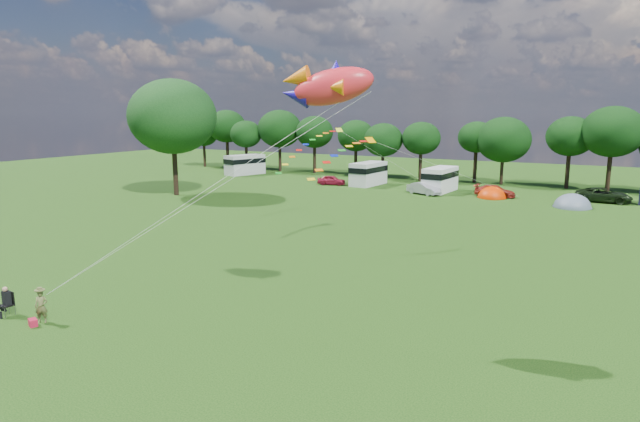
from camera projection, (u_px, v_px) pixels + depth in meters
The scene contains 18 objects.
ground_plane at pixel (236, 326), 24.21m from camera, with size 180.00×180.00×0.00m, color black.
tree_line at pixel (532, 137), 68.06m from camera, with size 102.98×10.98×10.27m.
big_tree at pixel (173, 117), 60.83m from camera, with size 10.00×10.00×13.28m.
car_a at pixel (332, 180), 70.91m from camera, with size 1.50×3.80×1.27m, color #AC1C38.
car_b at pixel (424, 189), 62.67m from camera, with size 1.47×3.94×1.39m, color #9A9CA2.
car_c at pixel (495, 191), 60.96m from camera, with size 1.84×4.38×1.31m, color #9F281C.
car_d at pixel (604, 195), 57.22m from camera, with size 2.55×5.63×1.54m, color black.
campervan_a at pixel (245, 164), 82.57m from camera, with size 4.33×6.67×3.03m.
campervan_b at pixel (368, 173), 70.62m from camera, with size 3.14×6.32×3.00m.
campervan_c at pixel (440, 179), 64.78m from camera, with size 3.03×6.19×2.94m.
tent_orange at pixel (492, 198), 60.40m from camera, with size 3.23×3.54×2.53m.
tent_greyblue at pixel (572, 207), 54.26m from camera, with size 3.73×4.09×2.78m.
kite_flyer at pixel (41, 306), 24.48m from camera, with size 0.56×0.37×1.54m, color brown.
camp_chair at pixel (7, 298), 25.33m from camera, with size 0.65×0.65×1.43m.
kite_bag at pixel (33, 322), 24.17m from camera, with size 0.48×0.32×0.34m, color #B51633.
fish_kite at pixel (326, 86), 21.89m from camera, with size 4.20×2.31×2.20m.
streamer_kite_b at pixel (314, 143), 45.40m from camera, with size 4.24×4.67×3.79m.
streamer_kite_c at pixel (347, 151), 37.83m from camera, with size 3.17×5.06×2.83m.
Camera 1 is at (14.27, -18.25, 9.55)m, focal length 30.00 mm.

